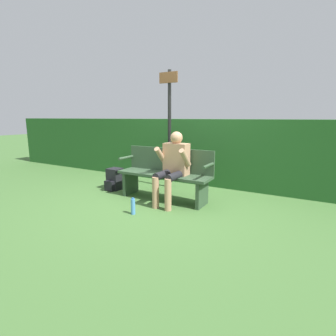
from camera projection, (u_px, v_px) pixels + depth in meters
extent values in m
plane|color=#426B33|center=(164.00, 200.00, 4.75)|extent=(40.00, 40.00, 0.00)
cube|color=#235623|center=(198.00, 151.00, 5.90)|extent=(12.00, 0.48, 1.43)
cube|color=#334C33|center=(164.00, 175.00, 4.66)|extent=(1.73, 0.46, 0.05)
cube|color=#334C33|center=(169.00, 160.00, 4.79)|extent=(1.73, 0.04, 0.43)
cube|color=#334C33|center=(131.00, 183.00, 5.07)|extent=(0.06, 0.42, 0.44)
cube|color=#334C33|center=(202.00, 194.00, 4.34)|extent=(0.06, 0.42, 0.44)
cylinder|color=#334C33|center=(126.00, 158.00, 5.02)|extent=(0.05, 0.42, 0.05)
cylinder|color=#334C33|center=(208.00, 166.00, 4.20)|extent=(0.05, 0.42, 0.05)
cube|color=tan|center=(176.00, 159.00, 4.53)|extent=(0.43, 0.22, 0.54)
sphere|color=tan|center=(176.00, 138.00, 4.46)|extent=(0.21, 0.21, 0.21)
cylinder|color=black|center=(163.00, 174.00, 4.42)|extent=(0.13, 0.49, 0.13)
cylinder|color=black|center=(175.00, 176.00, 4.31)|extent=(0.13, 0.49, 0.13)
cylinder|color=tan|center=(156.00, 193.00, 4.26)|extent=(0.11, 0.11, 0.52)
cylinder|color=tan|center=(168.00, 195.00, 4.15)|extent=(0.11, 0.11, 0.52)
cylinder|color=tan|center=(161.00, 156.00, 4.52)|extent=(0.09, 0.33, 0.33)
cylinder|color=tan|center=(185.00, 158.00, 4.29)|extent=(0.09, 0.33, 0.33)
cube|color=black|center=(115.00, 179.00, 5.39)|extent=(0.27, 0.26, 0.44)
cube|color=black|center=(109.00, 186.00, 5.27)|extent=(0.20, 0.09, 0.20)
cylinder|color=#4C8CCC|center=(133.00, 207.00, 4.01)|extent=(0.07, 0.07, 0.24)
cylinder|color=#2D66B2|center=(133.00, 198.00, 3.99)|extent=(0.04, 0.04, 0.02)
cylinder|color=black|center=(169.00, 131.00, 5.38)|extent=(0.07, 0.07, 2.39)
cube|color=brown|center=(168.00, 77.00, 5.14)|extent=(0.41, 0.02, 0.21)
sphere|color=silver|center=(169.00, 206.00, 4.28)|extent=(0.07, 0.07, 0.07)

